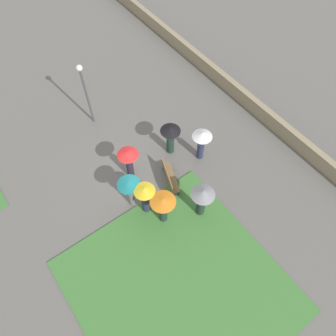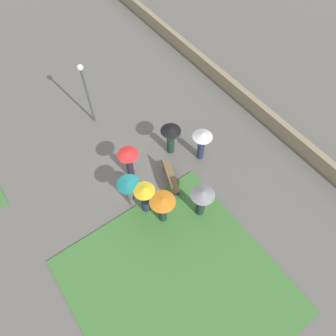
# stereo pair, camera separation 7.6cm
# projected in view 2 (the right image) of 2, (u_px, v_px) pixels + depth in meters

# --- Properties ---
(ground_plane) EXTENTS (90.00, 90.00, 0.00)m
(ground_plane) POSITION_uv_depth(u_px,v_px,m) (137.00, 179.00, 16.58)
(ground_plane) COLOR #66635E
(lawn_patch_near) EXTENTS (8.30, 8.03, 0.06)m
(lawn_patch_near) POSITION_uv_depth(u_px,v_px,m) (177.00, 286.00, 13.63)
(lawn_patch_near) COLOR #427A38
(lawn_patch_near) RESTS_ON ground_plane
(parapet_wall) EXTENTS (45.00, 0.35, 0.89)m
(parapet_wall) POSITION_uv_depth(u_px,v_px,m) (254.00, 105.00, 18.80)
(parapet_wall) COLOR gray
(parapet_wall) RESTS_ON ground_plane
(park_bench) EXTENTS (1.84, 1.00, 0.90)m
(park_bench) POSITION_uv_depth(u_px,v_px,m) (169.00, 177.00, 16.07)
(park_bench) COLOR brown
(park_bench) RESTS_ON ground_plane
(lamp_post) EXTENTS (0.32, 0.32, 3.91)m
(lamp_post) POSITION_uv_depth(u_px,v_px,m) (85.00, 86.00, 16.62)
(lamp_post) COLOR #474C51
(lamp_post) RESTS_ON ground_plane
(crowd_person_teal) EXTENTS (1.06, 1.06, 1.92)m
(crowd_person_teal) POSITION_uv_depth(u_px,v_px,m) (129.00, 187.00, 14.64)
(crowd_person_teal) COLOR slate
(crowd_person_teal) RESTS_ON ground_plane
(crowd_person_black) EXTENTS (1.03, 1.03, 1.90)m
(crowd_person_black) POSITION_uv_depth(u_px,v_px,m) (171.00, 135.00, 16.49)
(crowd_person_black) COLOR #1E3328
(crowd_person_black) RESTS_ON ground_plane
(crowd_person_red) EXTENTS (1.03, 1.03, 1.92)m
(crowd_person_red) POSITION_uv_depth(u_px,v_px,m) (129.00, 159.00, 15.63)
(crowd_person_red) COLOR #2D2333
(crowd_person_red) RESTS_ON ground_plane
(crowd_person_yellow) EXTENTS (0.96, 0.96, 2.01)m
(crowd_person_yellow) POSITION_uv_depth(u_px,v_px,m) (145.00, 195.00, 14.52)
(crowd_person_yellow) COLOR #282D47
(crowd_person_yellow) RESTS_ON ground_plane
(crowd_person_grey) EXTENTS (1.08, 1.08, 1.99)m
(crowd_person_grey) POSITION_uv_depth(u_px,v_px,m) (202.00, 198.00, 14.39)
(crowd_person_grey) COLOR #1E3328
(crowd_person_grey) RESTS_ON ground_plane
(crowd_person_white) EXTENTS (1.00, 1.00, 1.94)m
(crowd_person_white) POSITION_uv_depth(u_px,v_px,m) (202.00, 140.00, 16.20)
(crowd_person_white) COLOR #282D47
(crowd_person_white) RESTS_ON ground_plane
(crowd_person_orange) EXTENTS (1.14, 1.14, 1.92)m
(crowd_person_orange) POSITION_uv_depth(u_px,v_px,m) (163.00, 205.00, 14.24)
(crowd_person_orange) COLOR #1E3328
(crowd_person_orange) RESTS_ON ground_plane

